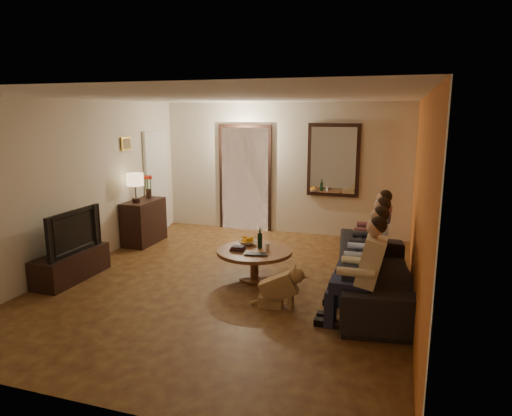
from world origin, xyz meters
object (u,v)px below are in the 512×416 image
(sofa, at_px, (377,273))
(person_d, at_px, (375,237))
(laptop, at_px, (255,255))
(dresser, at_px, (144,222))
(person_c, at_px, (372,248))
(person_b, at_px, (368,261))
(bowl, at_px, (248,243))
(table_lamp, at_px, (135,188))
(tv_stand, at_px, (71,265))
(dog, at_px, (279,286))
(wine_bottle, at_px, (260,238))
(person_a, at_px, (364,278))
(coffee_table, at_px, (254,265))
(tv, at_px, (68,231))

(sofa, height_order, person_d, person_d)
(sofa, xyz_separation_m, laptop, (-1.64, -0.09, 0.11))
(dresser, xyz_separation_m, person_c, (4.19, -1.08, 0.20))
(person_b, relative_size, laptop, 3.65)
(sofa, bearing_deg, bowl, 70.14)
(dresser, bearing_deg, person_c, -14.45)
(table_lamp, distance_m, tv_stand, 1.98)
(dog, bearing_deg, wine_bottle, 113.93)
(sofa, bearing_deg, person_d, -1.47)
(wine_bottle, distance_m, laptop, 0.41)
(dog, relative_size, wine_bottle, 1.81)
(wine_bottle, bearing_deg, person_b, -20.36)
(person_b, bearing_deg, person_a, -90.00)
(coffee_table, height_order, bowl, bowl)
(coffee_table, bearing_deg, person_b, -16.64)
(person_d, bearing_deg, tv, -160.12)
(table_lamp, distance_m, person_a, 4.70)
(coffee_table, bearing_deg, dresser, 155.01)
(person_a, distance_m, bowl, 2.24)
(tv, bearing_deg, laptop, -78.80)
(person_c, bearing_deg, person_d, 90.00)
(sofa, height_order, dog, sofa)
(laptop, bearing_deg, table_lamp, 145.29)
(bowl, bearing_deg, laptop, -60.75)
(dresser, relative_size, bowl, 3.51)
(dog, bearing_deg, coffee_table, 119.13)
(bowl, bearing_deg, person_a, -35.76)
(table_lamp, bearing_deg, dog, -29.95)
(tv_stand, height_order, coffee_table, coffee_table)
(tv, xyz_separation_m, bowl, (2.37, 1.03, -0.24))
(wine_bottle, bearing_deg, tv_stand, -160.82)
(tv, bearing_deg, coffee_table, -72.49)
(table_lamp, bearing_deg, coffee_table, -20.81)
(tv, relative_size, laptop, 3.31)
(coffee_table, bearing_deg, person_a, -33.63)
(dresser, xyz_separation_m, person_a, (4.19, -2.28, 0.20))
(dresser, relative_size, coffee_table, 0.83)
(table_lamp, bearing_deg, bowl, -17.55)
(person_d, bearing_deg, person_a, -90.00)
(person_d, bearing_deg, coffee_table, -156.55)
(tv, distance_m, person_a, 4.20)
(dog, bearing_deg, person_a, -19.26)
(person_c, xyz_separation_m, coffee_table, (-1.64, -0.11, -0.38))
(table_lamp, height_order, person_d, table_lamp)
(table_lamp, height_order, person_a, table_lamp)
(dog, relative_size, bowl, 2.16)
(dresser, relative_size, person_b, 0.76)
(person_c, height_order, bowl, person_c)
(table_lamp, bearing_deg, tv_stand, -90.00)
(tv, distance_m, dog, 3.18)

